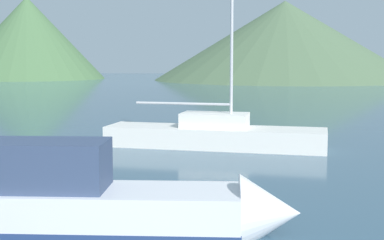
# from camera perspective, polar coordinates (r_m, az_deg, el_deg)

# --- Properties ---
(motorboat_near) EXTENTS (8.03, 2.25, 2.17)m
(motorboat_near) POSITION_cam_1_polar(r_m,az_deg,el_deg) (10.95, -9.91, -8.89)
(motorboat_near) COLOR silver
(motorboat_near) RESTS_ON ground_plane
(sailboat_inner) EXTENTS (8.72, 2.84, 8.23)m
(sailboat_inner) POSITION_cam_1_polar(r_m,az_deg,el_deg) (20.90, 2.44, -1.53)
(sailboat_inner) COLOR white
(sailboat_inner) RESTS_ON ground_plane
(hill_west) EXTENTS (26.13, 26.13, 14.05)m
(hill_west) POSITION_cam_1_polar(r_m,az_deg,el_deg) (97.61, -17.11, 8.36)
(hill_west) COLOR #476B42
(hill_west) RESTS_ON ground_plane
(hill_central) EXTENTS (42.58, 42.58, 12.81)m
(hill_central) POSITION_cam_1_polar(r_m,az_deg,el_deg) (89.53, 9.83, 8.34)
(hill_central) COLOR #4C6647
(hill_central) RESTS_ON ground_plane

